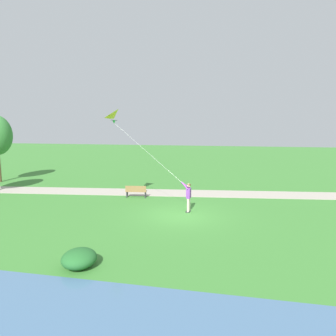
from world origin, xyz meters
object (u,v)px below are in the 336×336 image
Objects in this scene: park_bench_near_walkway at (136,191)px; lakeside_shrub at (79,258)px; person_kite_flyer at (188,195)px; flying_kite at (118,117)px.

park_bench_near_walkway is 1.15× the size of lakeside_shrub.
park_bench_near_walkway is at bearing 55.37° from person_kite_flyer.
lakeside_shrub is at bearing 159.12° from person_kite_flyer.
flying_kite reaches higher than person_kite_flyer.
person_kite_flyer is at bearing -20.88° from lakeside_shrub.
person_kite_flyer reaches higher than park_bench_near_walkway.
person_kite_flyer is 0.40× the size of flying_kite.
lakeside_shrub is at bearing -173.72° from park_bench_near_walkway.
flying_kite is (0.53, 4.48, 4.63)m from person_kite_flyer.
park_bench_near_walkway is (2.87, 4.15, -0.54)m from person_kite_flyer.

